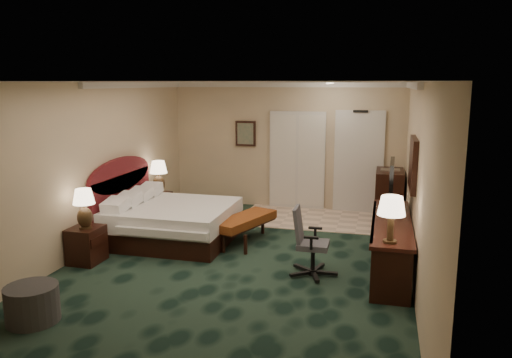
% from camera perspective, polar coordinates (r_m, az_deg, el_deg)
% --- Properties ---
extents(floor, '(5.00, 7.50, 0.00)m').
position_cam_1_polar(floor, '(7.57, -2.17, -9.88)').
color(floor, black).
rests_on(floor, ground).
extents(ceiling, '(5.00, 7.50, 0.00)m').
position_cam_1_polar(ceiling, '(7.08, -2.33, 11.01)').
color(ceiling, white).
rests_on(ceiling, wall_back).
extents(wall_back, '(5.00, 0.00, 2.70)m').
position_cam_1_polar(wall_back, '(10.81, 3.48, 3.79)').
color(wall_back, tan).
rests_on(wall_back, ground).
extents(wall_front, '(5.00, 0.00, 2.70)m').
position_cam_1_polar(wall_front, '(3.89, -18.54, -9.80)').
color(wall_front, tan).
rests_on(wall_front, ground).
extents(wall_left, '(0.00, 7.50, 2.70)m').
position_cam_1_polar(wall_left, '(8.27, -19.09, 1.00)').
color(wall_left, tan).
rests_on(wall_left, ground).
extents(wall_right, '(0.00, 7.50, 2.70)m').
position_cam_1_polar(wall_right, '(6.92, 17.99, -0.76)').
color(wall_right, tan).
rests_on(wall_right, ground).
extents(crown_molding, '(5.00, 7.50, 0.10)m').
position_cam_1_polar(crown_molding, '(7.08, -2.33, 10.60)').
color(crown_molding, silver).
rests_on(crown_molding, wall_back).
extents(tile_patch, '(3.20, 1.70, 0.01)m').
position_cam_1_polar(tile_patch, '(10.11, 7.49, -4.57)').
color(tile_patch, tan).
rests_on(tile_patch, ground).
extents(headboard, '(0.12, 2.00, 1.40)m').
position_cam_1_polar(headboard, '(9.19, -15.11, -1.96)').
color(headboard, '#4A1512').
rests_on(headboard, ground).
extents(entry_door, '(1.02, 0.06, 2.18)m').
position_cam_1_polar(entry_door, '(10.64, 11.65, 1.83)').
color(entry_door, silver).
rests_on(entry_door, ground).
extents(closet_doors, '(1.20, 0.06, 2.10)m').
position_cam_1_polar(closet_doors, '(10.77, 4.72, 2.13)').
color(closet_doors, beige).
rests_on(closet_doors, ground).
extents(wall_art, '(0.45, 0.06, 0.55)m').
position_cam_1_polar(wall_art, '(10.95, -1.20, 5.21)').
color(wall_art, '#476352').
rests_on(wall_art, wall_back).
extents(wall_mirror, '(0.05, 0.95, 0.75)m').
position_cam_1_polar(wall_mirror, '(7.48, 17.51, 1.65)').
color(wall_mirror, white).
rests_on(wall_mirror, wall_right).
extents(bed, '(1.98, 1.83, 0.63)m').
position_cam_1_polar(bed, '(8.77, -9.36, -4.95)').
color(bed, white).
rests_on(bed, ground).
extents(nightstand_near, '(0.44, 0.50, 0.55)m').
position_cam_1_polar(nightstand_near, '(8.05, -18.81, -7.14)').
color(nightstand_near, black).
rests_on(nightstand_near, ground).
extents(nightstand_far, '(0.43, 0.49, 0.54)m').
position_cam_1_polar(nightstand_far, '(10.15, -11.11, -3.08)').
color(nightstand_far, black).
rests_on(nightstand_far, ground).
extents(lamp_near, '(0.33, 0.33, 0.60)m').
position_cam_1_polar(lamp_near, '(7.84, -19.03, -3.24)').
color(lamp_near, black).
rests_on(lamp_near, nightstand_near).
extents(lamp_far, '(0.43, 0.43, 0.65)m').
position_cam_1_polar(lamp_far, '(10.05, -11.06, 0.22)').
color(lamp_far, black).
rests_on(lamp_far, nightstand_far).
extents(bed_bench, '(0.90, 1.44, 0.46)m').
position_cam_1_polar(bed_bench, '(8.56, -1.36, -5.77)').
color(bed_bench, maroon).
rests_on(bed_bench, ground).
extents(ottoman, '(0.77, 0.77, 0.43)m').
position_cam_1_polar(ottoman, '(6.39, -24.21, -12.88)').
color(ottoman, '#2E2E2F').
rests_on(ottoman, ground).
extents(desk, '(0.55, 2.57, 0.74)m').
position_cam_1_polar(desk, '(7.58, 15.11, -7.29)').
color(desk, black).
rests_on(desk, ground).
extents(tv, '(0.11, 0.98, 0.76)m').
position_cam_1_polar(tv, '(8.08, 15.20, -0.65)').
color(tv, black).
rests_on(tv, desk).
extents(desk_lamp, '(0.38, 0.38, 0.60)m').
position_cam_1_polar(desk_lamp, '(6.37, 15.17, -4.45)').
color(desk_lamp, black).
rests_on(desk_lamp, desk).
extents(desk_chair, '(0.58, 0.55, 0.98)m').
position_cam_1_polar(desk_chair, '(7.12, 6.56, -7.14)').
color(desk_chair, '#505057').
rests_on(desk_chair, ground).
extents(minibar, '(0.53, 0.95, 1.00)m').
position_cam_1_polar(minibar, '(10.22, 14.95, -1.82)').
color(minibar, black).
rests_on(minibar, ground).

